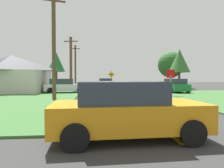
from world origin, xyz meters
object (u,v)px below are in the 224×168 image
at_px(parked_car_near_building, 64,86).
at_px(direction_sign, 111,78).
at_px(car_behind_on_main_road, 126,110).
at_px(utility_pole_mid, 71,63).
at_px(oak_tree_left, 171,65).
at_px(pine_tree_center, 179,61).
at_px(barn, 11,74).
at_px(oak_tree_right, 56,62).
at_px(stop_sign, 171,78).
at_px(car_approaching_junction, 105,83).
at_px(utility_pole_near, 54,45).
at_px(car_on_crossroad, 174,86).
at_px(utility_pole_far, 75,66).

relative_size(parked_car_near_building, direction_sign, 1.79).
relative_size(car_behind_on_main_road, utility_pole_mid, 0.61).
height_order(car_behind_on_main_road, oak_tree_left, oak_tree_left).
xyz_separation_m(utility_pole_mid, pine_tree_center, (15.90, 2.66, 0.66)).
bearing_deg(car_behind_on_main_road, utility_pole_mid, 97.40).
relative_size(oak_tree_left, barn, 0.81).
height_order(oak_tree_left, oak_tree_right, oak_tree_left).
relative_size(parked_car_near_building, oak_tree_right, 0.82).
bearing_deg(oak_tree_right, direction_sign, -36.03).
height_order(direction_sign, oak_tree_right, oak_tree_right).
height_order(stop_sign, car_approaching_junction, stop_sign).
bearing_deg(oak_tree_right, utility_pole_near, -81.14).
bearing_deg(car_on_crossroad, utility_pole_mid, 64.67).
bearing_deg(car_approaching_junction, stop_sign, 112.76).
relative_size(utility_pole_near, direction_sign, 3.14).
bearing_deg(utility_pole_mid, car_behind_on_main_road, -80.40).
xyz_separation_m(utility_pole_mid, barn, (-6.28, -3.48, -1.48)).
height_order(car_behind_on_main_road, utility_pole_near, utility_pole_near).
xyz_separation_m(parked_car_near_building, pine_tree_center, (16.22, 6.70, 3.47)).
height_order(utility_pole_far, direction_sign, utility_pole_far).
bearing_deg(oak_tree_right, parked_car_near_building, -75.90).
height_order(car_approaching_junction, direction_sign, direction_sign).
bearing_deg(direction_sign, car_on_crossroad, -36.44).
bearing_deg(pine_tree_center, parked_car_near_building, -157.54).
distance_m(utility_pole_far, oak_tree_left, 17.44).
bearing_deg(barn, car_on_crossroad, -4.03).
bearing_deg(direction_sign, stop_sign, -64.07).
relative_size(direction_sign, oak_tree_left, 0.41).
height_order(car_approaching_junction, utility_pole_far, utility_pole_far).
xyz_separation_m(car_approaching_junction, oak_tree_left, (12.01, 1.17, 3.27)).
distance_m(car_approaching_junction, pine_tree_center, 12.52).
bearing_deg(stop_sign, utility_pole_mid, -36.88).
bearing_deg(oak_tree_left, utility_pole_mid, -152.83).
bearing_deg(car_on_crossroad, parked_car_near_building, 82.79).
bearing_deg(utility_pole_mid, barn, -150.97).
bearing_deg(parked_car_near_building, car_on_crossroad, -9.64).
height_order(utility_pole_near, barn, utility_pole_near).
bearing_deg(car_on_crossroad, utility_pole_far, 33.67).
bearing_deg(oak_tree_right, utility_pole_mid, -65.02).
height_order(stop_sign, oak_tree_right, oak_tree_right).
distance_m(oak_tree_left, pine_tree_center, 6.09).
xyz_separation_m(stop_sign, oak_tree_right, (-12.87, 15.49, 2.48)).
bearing_deg(utility_pole_far, car_behind_on_main_road, -83.11).
bearing_deg(stop_sign, oak_tree_left, -105.12).
xyz_separation_m(utility_pole_far, direction_sign, (5.67, -11.22, -2.35)).
distance_m(stop_sign, oak_tree_left, 19.36).
distance_m(utility_pole_mid, barn, 7.33).
relative_size(car_on_crossroad, utility_pole_mid, 0.61).
distance_m(oak_tree_left, oak_tree_right, 19.95).
distance_m(parked_car_near_building, utility_pole_near, 8.17).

